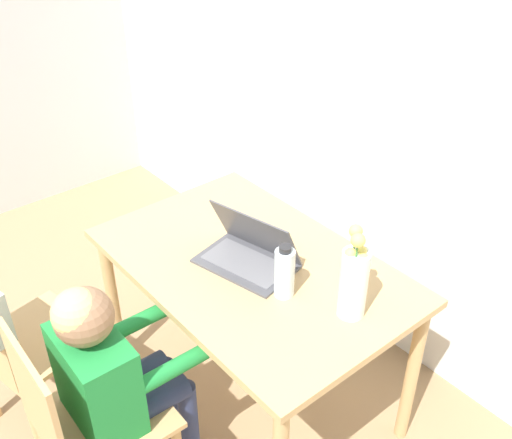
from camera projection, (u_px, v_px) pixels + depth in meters
wall_back at (406, 83)px, 2.31m from camera, size 6.40×0.05×2.50m
dining_table at (252, 281)px, 2.28m from camera, size 1.19×0.77×0.71m
chair_occupied at (85, 423)px, 1.97m from camera, size 0.41×0.41×0.83m
person_seated at (111, 369)px, 1.93m from camera, size 0.32×0.43×0.97m
laptop at (250, 251)px, 2.21m from camera, size 0.40×0.30×0.21m
flower_vase at (354, 278)px, 1.92m from camera, size 0.09×0.09×0.34m
water_bottle at (284, 272)px, 2.03m from camera, size 0.07×0.07×0.20m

